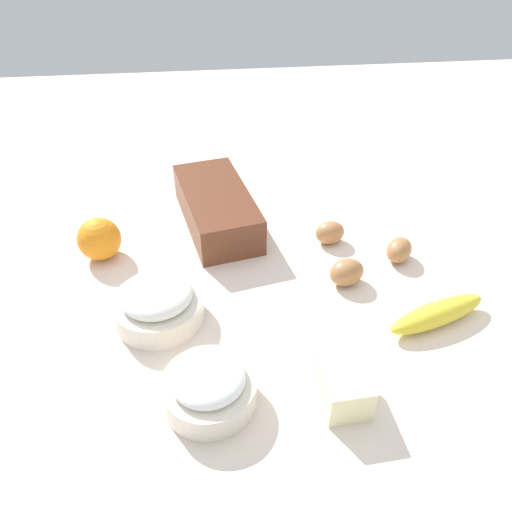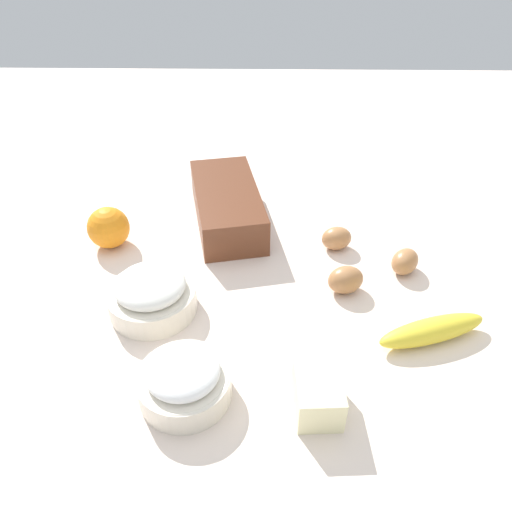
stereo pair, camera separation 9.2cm
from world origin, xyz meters
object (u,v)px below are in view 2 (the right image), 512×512
Objects in this scene: egg_near_butter at (337,238)px; egg_beside_bowl at (346,280)px; flour_bowl at (151,294)px; banana at (432,330)px; orange_fruit at (108,228)px; egg_loose at (405,261)px; sugar_bowl at (184,380)px; butter_block at (318,393)px; loaf_pan at (227,205)px.

egg_near_butter is 0.92× the size of egg_beside_bowl.
egg_beside_bowl is (-0.06, 0.34, -0.01)m from flour_bowl.
orange_fruit reaches higher than banana.
egg_loose is at bearing -177.77° from banana.
orange_fruit reaches higher than egg_loose.
sugar_bowl is 2.24× the size of egg_near_butter.
butter_block is 0.38m from egg_near_butter.
flour_bowl is at bearing -97.55° from banana.
orange_fruit is at bearing -134.39° from butter_block.
orange_fruit is at bearing -80.42° from loaf_pan.
sugar_bowl reaches higher than banana.
butter_block reaches higher than egg_beside_bowl.
banana is (0.34, 0.35, -0.02)m from loaf_pan.
banana is at bearing 123.92° from butter_block.
flour_bowl is 2.30× the size of egg_beside_bowl.
butter_block is at bearing -10.31° from egg_near_butter.
sugar_bowl is 0.48m from egg_loose.
egg_beside_bowl is (-0.12, -0.13, 0.01)m from banana.
flour_bowl is at bearing 32.70° from orange_fruit.
orange_fruit is at bearing -90.43° from egg_near_butter.
egg_near_butter is (0.00, 0.46, -0.02)m from orange_fruit.
flour_bowl is at bearing -80.79° from egg_beside_bowl.
loaf_pan is 0.25m from orange_fruit.
egg_loose is at bearing 59.48° from egg_near_butter.
orange_fruit reaches higher than sugar_bowl.
egg_loose is at bearing 148.16° from butter_block.
egg_beside_bowl reaches higher than egg_loose.
egg_beside_bowl is at bearing 164.18° from butter_block.
banana is at bearing 47.19° from egg_beside_bowl.
egg_near_butter is 0.96× the size of egg_loose.
egg_loose reaches higher than banana.
egg_beside_bowl reaches higher than egg_near_butter.
egg_near_butter is (-0.36, 0.26, -0.01)m from sugar_bowl.
orange_fruit is 0.54m from butter_block.
orange_fruit is 0.46m from egg_near_butter.
loaf_pan reaches higher than flour_bowl.
orange_fruit reaches higher than butter_block.
loaf_pan reaches higher than sugar_bowl.
egg_loose is (-0.06, 0.12, -0.00)m from egg_beside_bowl.
egg_beside_bowl is 0.13m from egg_loose.
loaf_pan is 2.21× the size of sugar_bowl.
orange_fruit is (0.09, -0.23, 0.00)m from loaf_pan.
loaf_pan is 4.54× the size of egg_beside_bowl.
sugar_bowl is at bearing -95.07° from butter_block.
banana is 0.24m from butter_block.
flour_bowl is 0.34m from egg_beside_bowl.
flour_bowl is (0.28, -0.11, -0.01)m from loaf_pan.
egg_beside_bowl is (-0.25, 0.07, -0.00)m from butter_block.
butter_block is 1.48× the size of egg_near_butter.
sugar_bowl is at bearing -48.31° from egg_beside_bowl.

